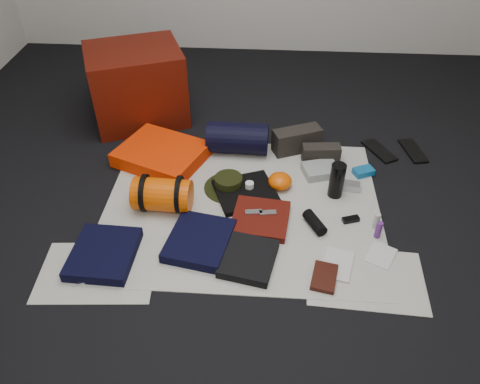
# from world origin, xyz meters

# --- Properties ---
(floor) EXTENTS (4.50, 4.50, 0.02)m
(floor) POSITION_xyz_m (0.00, 0.00, -0.01)
(floor) COLOR black
(floor) RESTS_ON ground
(newspaper_mat) EXTENTS (1.60, 1.30, 0.01)m
(newspaper_mat) POSITION_xyz_m (0.00, 0.00, 0.00)
(newspaper_mat) COLOR silver
(newspaper_mat) RESTS_ON floor
(newspaper_sheet_front_left) EXTENTS (0.61, 0.44, 0.00)m
(newspaper_sheet_front_left) POSITION_xyz_m (-0.70, -0.55, 0.00)
(newspaper_sheet_front_left) COLOR silver
(newspaper_sheet_front_left) RESTS_ON floor
(newspaper_sheet_front_right) EXTENTS (0.60, 0.43, 0.00)m
(newspaper_sheet_front_right) POSITION_xyz_m (0.65, -0.50, 0.00)
(newspaper_sheet_front_right) COLOR silver
(newspaper_sheet_front_right) RESTS_ON floor
(red_cabinet) EXTENTS (0.79, 0.73, 0.53)m
(red_cabinet) POSITION_xyz_m (-0.82, 0.95, 0.27)
(red_cabinet) COLOR #520F06
(red_cabinet) RESTS_ON floor
(sleeping_pad) EXTENTS (0.65, 0.60, 0.10)m
(sleeping_pad) POSITION_xyz_m (-0.55, 0.41, 0.05)
(sleeping_pad) COLOR #F23002
(sleeping_pad) RESTS_ON newspaper_mat
(stuff_sack) EXTENTS (0.34, 0.21, 0.19)m
(stuff_sack) POSITION_xyz_m (-0.45, -0.05, 0.10)
(stuff_sack) COLOR #D54A03
(stuff_sack) RESTS_ON newspaper_mat
(sack_strap_left) EXTENTS (0.02, 0.22, 0.22)m
(sack_strap_left) POSITION_xyz_m (-0.55, -0.05, 0.11)
(sack_strap_left) COLOR black
(sack_strap_left) RESTS_ON newspaper_mat
(sack_strap_right) EXTENTS (0.03, 0.22, 0.22)m
(sack_strap_right) POSITION_xyz_m (-0.35, -0.05, 0.11)
(sack_strap_right) COLOR black
(sack_strap_right) RESTS_ON newspaper_mat
(navy_duffel) EXTENTS (0.41, 0.22, 0.21)m
(navy_duffel) POSITION_xyz_m (-0.07, 0.55, 0.11)
(navy_duffel) COLOR black
(navy_duffel) RESTS_ON newspaper_mat
(boonie_brim) EXTENTS (0.34, 0.34, 0.01)m
(boonie_brim) POSITION_xyz_m (-0.09, 0.15, 0.01)
(boonie_brim) COLOR black
(boonie_brim) RESTS_ON newspaper_mat
(boonie_crown) EXTENTS (0.17, 0.17, 0.07)m
(boonie_crown) POSITION_xyz_m (-0.09, 0.15, 0.05)
(boonie_crown) COLOR black
(boonie_crown) RESTS_ON boonie_brim
(hiking_boot_left) EXTENTS (0.34, 0.23, 0.16)m
(hiking_boot_left) POSITION_xyz_m (0.33, 0.59, 0.09)
(hiking_boot_left) COLOR black
(hiking_boot_left) RESTS_ON newspaper_mat
(hiking_boot_right) EXTENTS (0.25, 0.11, 0.12)m
(hiking_boot_right) POSITION_xyz_m (0.49, 0.47, 0.07)
(hiking_boot_right) COLOR black
(hiking_boot_right) RESTS_ON newspaper_mat
(flip_flop_left) EXTENTS (0.22, 0.29, 0.02)m
(flip_flop_left) POSITION_xyz_m (0.89, 0.61, 0.01)
(flip_flop_left) COLOR black
(flip_flop_left) RESTS_ON floor
(flip_flop_right) EXTENTS (0.15, 0.29, 0.02)m
(flip_flop_right) POSITION_xyz_m (1.12, 0.63, 0.01)
(flip_flop_right) COLOR black
(flip_flop_right) RESTS_ON floor
(trousers_navy_a) EXTENTS (0.33, 0.38, 0.06)m
(trousers_navy_a) POSITION_xyz_m (-0.69, -0.45, 0.03)
(trousers_navy_a) COLOR black
(trousers_navy_a) RESTS_ON newspaper_mat
(trousers_navy_b) EXTENTS (0.38, 0.41, 0.06)m
(trousers_navy_b) POSITION_xyz_m (-0.21, -0.33, 0.03)
(trousers_navy_b) COLOR black
(trousers_navy_b) RESTS_ON newspaper_mat
(trousers_charcoal) EXTENTS (0.32, 0.35, 0.05)m
(trousers_charcoal) POSITION_xyz_m (0.06, -0.43, 0.03)
(trousers_charcoal) COLOR black
(trousers_charcoal) RESTS_ON newspaper_mat
(black_tshirt) EXTENTS (0.43, 0.42, 0.03)m
(black_tshirt) POSITION_xyz_m (0.02, 0.10, 0.02)
(black_tshirt) COLOR black
(black_tshirt) RESTS_ON newspaper_mat
(red_shirt) EXTENTS (0.34, 0.34, 0.04)m
(red_shirt) POSITION_xyz_m (0.11, -0.13, 0.03)
(red_shirt) COLOR #4E0F08
(red_shirt) RESTS_ON newspaper_mat
(orange_stuff_sack) EXTENTS (0.16, 0.16, 0.10)m
(orange_stuff_sack) POSITION_xyz_m (0.22, 0.18, 0.05)
(orange_stuff_sack) COLOR #D54A03
(orange_stuff_sack) RESTS_ON newspaper_mat
(first_aid_pouch) EXTENTS (0.25, 0.21, 0.05)m
(first_aid_pouch) POSITION_xyz_m (0.48, 0.34, 0.03)
(first_aid_pouch) COLOR gray
(first_aid_pouch) RESTS_ON newspaper_mat
(water_bottle) EXTENTS (0.11, 0.11, 0.22)m
(water_bottle) POSITION_xyz_m (0.55, 0.13, 0.12)
(water_bottle) COLOR black
(water_bottle) RESTS_ON newspaper_mat
(speaker) EXTENTS (0.13, 0.18, 0.06)m
(speaker) POSITION_xyz_m (0.41, -0.15, 0.04)
(speaker) COLOR black
(speaker) RESTS_ON newspaper_mat
(compact_camera) EXTENTS (0.12, 0.08, 0.04)m
(compact_camera) POSITION_xyz_m (0.65, 0.19, 0.03)
(compact_camera) COLOR #B5B6BA
(compact_camera) RESTS_ON newspaper_mat
(cyan_case) EXTENTS (0.15, 0.12, 0.04)m
(cyan_case) POSITION_xyz_m (0.75, 0.35, 0.03)
(cyan_case) COLOR #0E568C
(cyan_case) RESTS_ON newspaper_mat
(toiletry_purple) EXTENTS (0.04, 0.04, 0.10)m
(toiletry_purple) POSITION_xyz_m (0.75, -0.21, 0.06)
(toiletry_purple) COLOR #552373
(toiletry_purple) RESTS_ON newspaper_mat
(toiletry_clear) EXTENTS (0.04, 0.04, 0.10)m
(toiletry_clear) POSITION_xyz_m (0.75, -0.14, 0.06)
(toiletry_clear) COLOR #AAAFAA
(toiletry_clear) RESTS_ON newspaper_mat
(paperback_book) EXTENTS (0.15, 0.20, 0.03)m
(paperback_book) POSITION_xyz_m (0.44, -0.52, 0.02)
(paperback_book) COLOR black
(paperback_book) RESTS_ON newspaper_mat
(map_booklet) EXTENTS (0.19, 0.24, 0.01)m
(map_booklet) POSITION_xyz_m (0.52, -0.43, 0.01)
(map_booklet) COLOR #BBBAB2
(map_booklet) RESTS_ON newspaper_mat
(map_printout) EXTENTS (0.19, 0.21, 0.01)m
(map_printout) POSITION_xyz_m (0.75, -0.35, 0.01)
(map_printout) COLOR #BBBAB2
(map_printout) RESTS_ON newspaper_mat
(sunglasses) EXTENTS (0.10, 0.07, 0.02)m
(sunglasses) POSITION_xyz_m (0.62, -0.09, 0.02)
(sunglasses) COLOR black
(sunglasses) RESTS_ON newspaper_mat
(key_cluster) EXTENTS (0.10, 0.10, 0.01)m
(key_cluster) POSITION_xyz_m (-0.75, -0.60, 0.01)
(key_cluster) COLOR #B5B6BA
(key_cluster) RESTS_ON newspaper_mat
(tape_roll) EXTENTS (0.05, 0.05, 0.04)m
(tape_roll) POSITION_xyz_m (0.04, 0.13, 0.06)
(tape_roll) COLOR silver
(tape_roll) RESTS_ON black_tshirt
(energy_bar_a) EXTENTS (0.10, 0.05, 0.01)m
(energy_bar_a) POSITION_xyz_m (0.07, -0.11, 0.05)
(energy_bar_a) COLOR #B5B6BA
(energy_bar_a) RESTS_ON red_shirt
(energy_bar_b) EXTENTS (0.10, 0.05, 0.01)m
(energy_bar_b) POSITION_xyz_m (0.15, -0.11, 0.05)
(energy_bar_b) COLOR #B5B6BA
(energy_bar_b) RESTS_ON red_shirt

